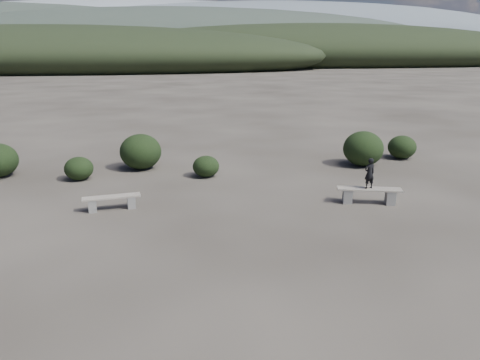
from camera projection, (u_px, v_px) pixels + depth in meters
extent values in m
plane|color=#2D2823|center=(234.00, 277.00, 9.81)|extent=(1200.00, 1200.00, 0.00)
cube|color=slate|center=(92.00, 205.00, 13.64)|extent=(0.29, 0.36, 0.37)
cube|color=slate|center=(131.00, 202.00, 13.96)|extent=(0.29, 0.36, 0.37)
cube|color=gray|center=(112.00, 197.00, 13.74)|extent=(1.70, 0.64, 0.05)
cube|color=slate|center=(347.00, 196.00, 14.40)|extent=(0.35, 0.43, 0.43)
cube|color=slate|center=(390.00, 197.00, 14.27)|extent=(0.35, 0.43, 0.43)
cube|color=gray|center=(369.00, 189.00, 14.27)|extent=(1.97, 0.84, 0.05)
imported|color=black|center=(369.00, 173.00, 14.13)|extent=(0.39, 0.30, 0.95)
ellipsoid|color=black|center=(79.00, 168.00, 16.83)|extent=(1.02, 1.02, 0.84)
ellipsoid|color=black|center=(141.00, 152.00, 18.28)|extent=(1.61, 1.61, 1.38)
ellipsoid|color=black|center=(206.00, 166.00, 17.23)|extent=(0.98, 0.98, 0.78)
ellipsoid|color=black|center=(363.00, 149.00, 18.76)|extent=(1.60, 1.60, 1.40)
ellipsoid|color=black|center=(402.00, 147.00, 20.02)|extent=(1.19, 1.19, 0.99)
ellipsoid|color=black|center=(56.00, 56.00, 91.84)|extent=(110.00, 40.00, 12.00)
ellipsoid|color=black|center=(322.00, 52.00, 118.08)|extent=(120.00, 44.00, 14.00)
ellipsoid|color=#2E372D|center=(181.00, 44.00, 160.88)|extent=(190.00, 64.00, 24.00)
ellipsoid|color=slate|center=(289.00, 38.00, 301.64)|extent=(340.00, 110.00, 44.00)
ellipsoid|color=gray|center=(142.00, 36.00, 384.08)|extent=(460.00, 140.00, 56.00)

